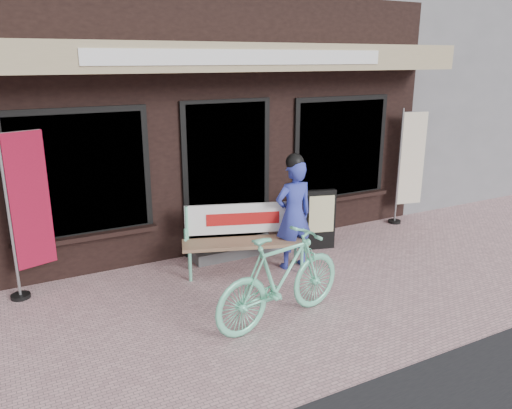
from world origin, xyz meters
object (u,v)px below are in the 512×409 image
bench (244,233)px  nobori_cream (409,165)px  nobori_red (27,210)px  menu_stand (320,219)px  bicycle (281,278)px  person (294,213)px

bench → nobori_cream: (3.37, 0.51, 0.49)m
nobori_red → menu_stand: 3.93m
bicycle → nobori_red: 3.04m
bench → menu_stand: bearing=25.6°
person → bicycle: (-0.90, -1.19, -0.27)m
person → bicycle: bearing=-126.0°
person → nobori_cream: nobori_cream is taller
bicycle → nobori_cream: size_ratio=0.86×
menu_stand → bench: bearing=-157.4°
bench → menu_stand: (1.33, 0.16, -0.06)m
bench → person: bearing=-1.5°
bench → person: (0.62, -0.23, 0.25)m
bench → nobori_red: (-2.54, 0.54, 0.52)m
nobori_red → nobori_cream: size_ratio=1.03×
person → nobori_red: (-3.16, 0.77, 0.27)m
bicycle → nobori_cream: nobori_cream is taller
person → nobori_red: size_ratio=0.77×
bench → nobori_cream: bearing=27.4°
menu_stand → person: bearing=-135.4°
bicycle → nobori_cream: 4.16m
nobori_cream → menu_stand: nobori_cream is taller
bench → bicycle: bearing=-82.1°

